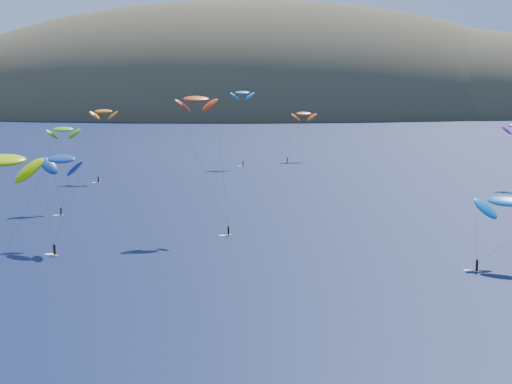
{
  "coord_description": "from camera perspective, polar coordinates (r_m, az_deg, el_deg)",
  "views": [
    {
      "loc": [
        4.66,
        -51.31,
        30.58
      ],
      "look_at": [
        8.89,
        80.0,
        9.0
      ],
      "focal_mm": 50.0,
      "sensor_mm": 36.0,
      "label": 1
    }
  ],
  "objects": [
    {
      "name": "kitesurfer_5",
      "position": [
        122.17,
        19.53,
        -0.71
      ],
      "size": [
        12.55,
        9.73,
        13.27
      ],
      "rotation": [
        0.0,
        0.0,
        -0.53
      ],
      "color": "yellow",
      "rests_on": "ground"
    },
    {
      "name": "kitesurfer_4",
      "position": [
        244.84,
        -1.1,
        7.94
      ],
      "size": [
        8.25,
        7.43,
        26.89
      ],
      "rotation": [
        0.0,
        0.0,
        0.18
      ],
      "color": "yellow",
      "rests_on": "ground"
    },
    {
      "name": "kitesurfer_9",
      "position": [
        140.86,
        -4.8,
        7.4
      ],
      "size": [
        11.25,
        9.37,
        28.21
      ],
      "rotation": [
        0.0,
        0.0,
        0.26
      ],
      "color": "yellow",
      "rests_on": "ground"
    },
    {
      "name": "island",
      "position": [
        616.04,
        1.4,
        5.48
      ],
      "size": [
        730.0,
        300.0,
        210.0
      ],
      "color": "#3D3526",
      "rests_on": "ground"
    },
    {
      "name": "kitesurfer_1",
      "position": [
        215.27,
        -12.1,
        6.32
      ],
      "size": [
        8.14,
        10.34,
        22.31
      ],
      "rotation": [
        0.0,
        0.0,
        -0.08
      ],
      "color": "yellow",
      "rests_on": "ground"
    },
    {
      "name": "kitesurfer_10",
      "position": [
        134.2,
        -15.3,
        2.55
      ],
      "size": [
        10.56,
        15.02,
        18.26
      ],
      "rotation": [
        0.0,
        0.0,
        -0.59
      ],
      "color": "yellow",
      "rests_on": "ground"
    },
    {
      "name": "kitesurfer_3",
      "position": [
        171.23,
        -15.18,
        4.86
      ],
      "size": [
        8.05,
        13.78,
        20.29
      ],
      "rotation": [
        0.0,
        0.0,
        0.38
      ],
      "color": "yellow",
      "rests_on": "ground"
    },
    {
      "name": "kitesurfer_2",
      "position": [
        103.57,
        -19.78,
        2.39
      ],
      "size": [
        11.72,
        12.1,
        22.05
      ],
      "rotation": [
        0.0,
        0.0,
        0.4
      ],
      "color": "yellow",
      "rests_on": "ground"
    },
    {
      "name": "kitesurfer_11",
      "position": [
        261.63,
        3.85,
        6.27
      ],
      "size": [
        11.82,
        11.8,
        19.17
      ],
      "rotation": [
        0.0,
        0.0,
        0.14
      ],
      "color": "yellow",
      "rests_on": "ground"
    }
  ]
}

